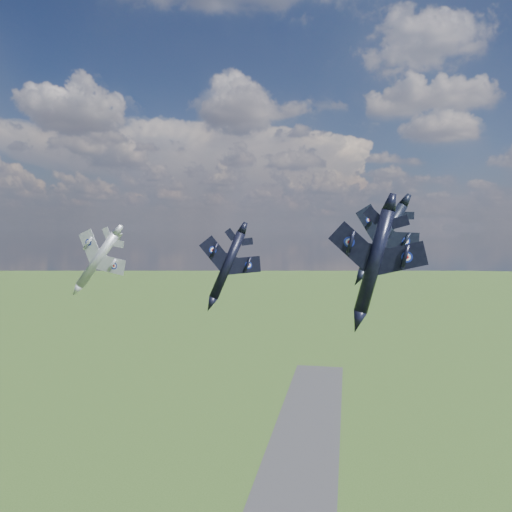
% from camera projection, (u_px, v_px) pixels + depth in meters
% --- Properties ---
extents(jet_lead_navy, '(15.53, 18.01, 7.22)m').
position_uv_depth(jet_lead_navy, '(227.00, 265.00, 78.07)').
color(jet_lead_navy, black).
extents(jet_right_navy, '(12.98, 16.68, 5.99)m').
position_uv_depth(jet_right_navy, '(374.00, 261.00, 54.55)').
color(jet_right_navy, black).
extents(jet_high_navy, '(14.86, 18.49, 8.95)m').
position_uv_depth(jet_high_navy, '(383.00, 238.00, 77.80)').
color(jet_high_navy, black).
extents(jet_left_silver, '(12.93, 17.50, 10.04)m').
position_uv_depth(jet_left_silver, '(97.00, 260.00, 88.91)').
color(jet_left_silver, '#9A9FA4').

